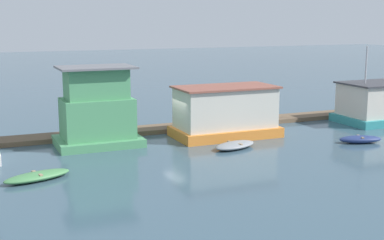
# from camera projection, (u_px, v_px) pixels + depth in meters

# --- Properties ---
(ground_plane) EXTENTS (200.00, 200.00, 0.00)m
(ground_plane) POSITION_uv_depth(u_px,v_px,m) (186.00, 139.00, 34.53)
(ground_plane) COLOR #385160
(dock_walkway) EXTENTS (42.40, 2.04, 0.30)m
(dock_walkway) POSITION_uv_depth(u_px,v_px,m) (170.00, 128.00, 37.15)
(dock_walkway) COLOR brown
(dock_walkway) RESTS_ON ground_plane
(houseboat_green) EXTENTS (5.08, 3.71, 4.83)m
(houseboat_green) POSITION_uv_depth(u_px,v_px,m) (97.00, 111.00, 32.41)
(houseboat_green) COLOR #4C9360
(houseboat_green) RESTS_ON ground_plane
(houseboat_orange) EXTENTS (6.79, 3.69, 3.32)m
(houseboat_orange) POSITION_uv_depth(u_px,v_px,m) (225.00, 112.00, 34.91)
(houseboat_orange) COLOR orange
(houseboat_orange) RESTS_ON ground_plane
(houseboat_teal) EXTENTS (5.39, 4.13, 5.68)m
(houseboat_teal) POSITION_uv_depth(u_px,v_px,m) (377.00, 103.00, 39.67)
(houseboat_teal) COLOR teal
(houseboat_teal) RESTS_ON ground_plane
(dinghy_green) EXTENTS (3.51, 2.10, 0.40)m
(dinghy_green) POSITION_uv_depth(u_px,v_px,m) (37.00, 176.00, 25.61)
(dinghy_green) COLOR #47844C
(dinghy_green) RESTS_ON ground_plane
(dinghy_grey) EXTENTS (3.23, 2.25, 0.39)m
(dinghy_grey) POSITION_uv_depth(u_px,v_px,m) (235.00, 145.00, 31.89)
(dinghy_grey) COLOR gray
(dinghy_grey) RESTS_ON ground_plane
(dinghy_navy) EXTENTS (2.85, 1.77, 0.47)m
(dinghy_navy) POSITION_uv_depth(u_px,v_px,m) (360.00, 139.00, 33.29)
(dinghy_navy) COLOR navy
(dinghy_navy) RESTS_ON ground_plane
(mooring_post_centre) EXTENTS (0.22, 0.22, 1.34)m
(mooring_post_centre) POSITION_uv_depth(u_px,v_px,m) (221.00, 120.00, 37.16)
(mooring_post_centre) COLOR brown
(mooring_post_centre) RESTS_ON ground_plane
(mooring_post_near_right) EXTENTS (0.27, 0.27, 1.30)m
(mooring_post_near_right) POSITION_uv_depth(u_px,v_px,m) (188.00, 123.00, 36.22)
(mooring_post_near_right) COLOR brown
(mooring_post_near_right) RESTS_ON ground_plane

